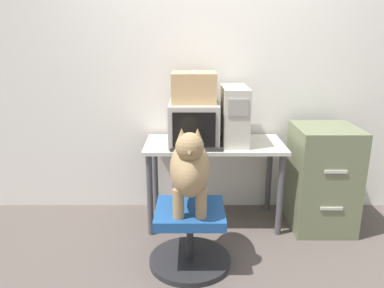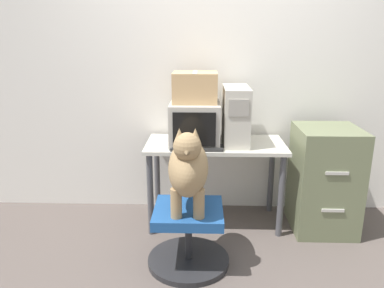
{
  "view_description": "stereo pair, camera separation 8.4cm",
  "coord_description": "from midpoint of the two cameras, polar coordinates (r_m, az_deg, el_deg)",
  "views": [
    {
      "loc": [
        -0.19,
        -2.71,
        1.58
      ],
      "look_at": [
        -0.18,
        -0.03,
        0.8
      ],
      "focal_mm": 35.0,
      "sensor_mm": 36.0,
      "label": 1
    },
    {
      "loc": [
        -0.1,
        -2.71,
        1.58
      ],
      "look_at": [
        -0.18,
        -0.03,
        0.8
      ],
      "focal_mm": 35.0,
      "sensor_mm": 36.0,
      "label": 2
    }
  ],
  "objects": [
    {
      "name": "office_chair",
      "position": [
        2.72,
        0.37,
        -13.86
      ],
      "size": [
        0.59,
        0.59,
        0.43
      ],
      "color": "#262628",
      "rests_on": "ground_plane"
    },
    {
      "name": "desk",
      "position": [
        3.15,
        4.31,
        -1.76
      ],
      "size": [
        1.14,
        0.55,
        0.72
      ],
      "color": "beige",
      "rests_on": "ground_plane"
    },
    {
      "name": "dog",
      "position": [
        2.49,
        0.39,
        -3.44
      ],
      "size": [
        0.27,
        0.55,
        0.6
      ],
      "color": "#9E7F56",
      "rests_on": "office_chair"
    },
    {
      "name": "filing_cabinet",
      "position": [
        3.3,
        20.2,
        -5.08
      ],
      "size": [
        0.49,
        0.53,
        0.87
      ],
      "color": "#6B7251",
      "rests_on": "ground_plane"
    },
    {
      "name": "cardboard_box",
      "position": [
        3.02,
        1.27,
        8.64
      ],
      "size": [
        0.35,
        0.32,
        0.24
      ],
      "color": "tan",
      "rests_on": "crt_monitor"
    },
    {
      "name": "wall_back",
      "position": [
        3.35,
        4.32,
        11.41
      ],
      "size": [
        8.0,
        0.05,
        2.6
      ],
      "color": "white",
      "rests_on": "ground_plane"
    },
    {
      "name": "keyboard",
      "position": [
        2.93,
        1.56,
        -0.54
      ],
      "size": [
        0.41,
        0.15,
        0.03
      ],
      "color": "#2D2D2D",
      "rests_on": "desk"
    },
    {
      "name": "crt_monitor",
      "position": [
        3.07,
        1.24,
        3.27
      ],
      "size": [
        0.4,
        0.48,
        0.34
      ],
      "color": "#B7B2A8",
      "rests_on": "desk"
    },
    {
      "name": "computer_mouse",
      "position": [
        2.97,
        6.88,
        -0.37
      ],
      "size": [
        0.07,
        0.04,
        0.03
      ],
      "color": "#333333",
      "rests_on": "desk"
    },
    {
      "name": "pc_tower",
      "position": [
        3.08,
        7.46,
        4.37
      ],
      "size": [
        0.2,
        0.46,
        0.46
      ],
      "color": "beige",
      "rests_on": "desk"
    },
    {
      "name": "ground_plane",
      "position": [
        3.14,
        4.29,
        -13.99
      ],
      "size": [
        12.0,
        12.0,
        0.0
      ],
      "primitive_type": "plane",
      "color": "#564C47"
    }
  ]
}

